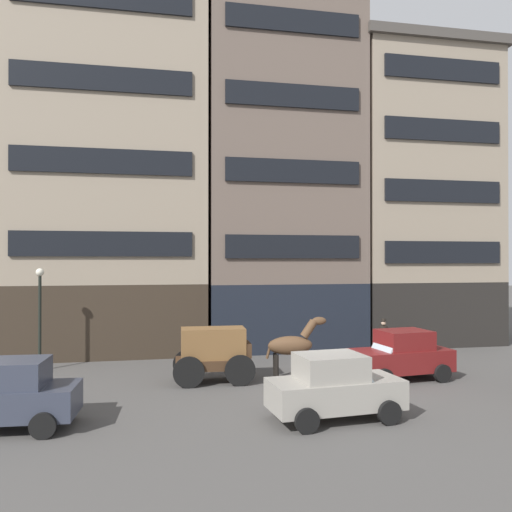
{
  "coord_description": "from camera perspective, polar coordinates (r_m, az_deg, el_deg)",
  "views": [
    {
      "loc": [
        -5.46,
        -16.16,
        4.48
      ],
      "look_at": [
        -1.89,
        1.96,
        4.6
      ],
      "focal_mm": 35.42,
      "sensor_mm": 36.0,
      "label": 1
    }
  ],
  "objects": [
    {
      "name": "building_far_left",
      "position": [
        26.49,
        -16.19,
        9.97
      ],
      "size": [
        9.72,
        6.4,
        18.37
      ],
      "color": "#33281E",
      "rests_on": "ground_plane"
    },
    {
      "name": "sedan_light",
      "position": [
        15.22,
        -26.45,
        -13.89
      ],
      "size": [
        3.78,
        2.03,
        1.83
      ],
      "color": "#333847",
      "rests_on": "ground_plane"
    },
    {
      "name": "ground_plane",
      "position": [
        17.63,
        7.54,
        -15.09
      ],
      "size": [
        120.0,
        120.0,
        0.0
      ],
      "primitive_type": "plane",
      "color": "#4C4947"
    },
    {
      "name": "streetlamp_curbside",
      "position": [
        22.14,
        -23.23,
        -5.03
      ],
      "size": [
        0.32,
        0.32,
        4.12
      ],
      "color": "black",
      "rests_on": "ground_plane"
    },
    {
      "name": "sedan_parked_curb",
      "position": [
        14.71,
        8.81,
        -14.4
      ],
      "size": [
        3.83,
        2.14,
        1.83
      ],
      "color": "gray",
      "rests_on": "ground_plane"
    },
    {
      "name": "pedestrian_officer",
      "position": [
        23.74,
        14.21,
        -8.83
      ],
      "size": [
        0.51,
        0.51,
        1.79
      ],
      "color": "black",
      "rests_on": "ground_plane"
    },
    {
      "name": "sedan_dark",
      "position": [
        19.88,
        16.1,
        -10.69
      ],
      "size": [
        3.85,
        2.18,
        1.83
      ],
      "color": "maroon",
      "rests_on": "ground_plane"
    },
    {
      "name": "draft_horse",
      "position": [
        19.26,
        4.18,
        -9.97
      ],
      "size": [
        2.35,
        0.65,
        2.3
      ],
      "color": "#513823",
      "rests_on": "ground_plane"
    },
    {
      "name": "building_center_left",
      "position": [
        27.11,
        2.57,
        9.38
      ],
      "size": [
        8.26,
        6.4,
        18.06
      ],
      "color": "black",
      "rests_on": "ground_plane"
    },
    {
      "name": "building_center_right",
      "position": [
        29.75,
        17.36,
        6.59
      ],
      "size": [
        7.97,
        6.4,
        16.07
      ],
      "color": "black",
      "rests_on": "ground_plane"
    },
    {
      "name": "cargo_wagon",
      "position": [
        18.73,
        -4.71,
        -10.62
      ],
      "size": [
        2.94,
        1.59,
        1.98
      ],
      "color": "#3D2819",
      "rests_on": "ground_plane"
    }
  ]
}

